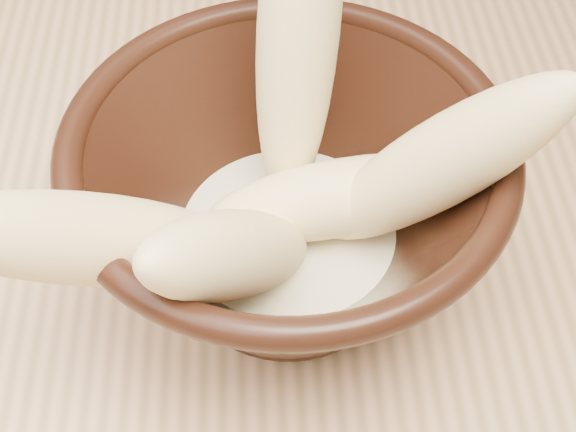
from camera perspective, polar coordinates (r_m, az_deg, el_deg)
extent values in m
cube|color=#E1AB7C|center=(0.52, -8.57, -2.96)|extent=(1.20, 0.80, 0.04)
cylinder|color=black|center=(0.47, 0.00, -4.10)|extent=(0.10, 0.10, 0.01)
cylinder|color=black|center=(0.45, 0.00, -2.45)|extent=(0.10, 0.10, 0.01)
torus|color=black|center=(0.39, 0.00, 5.11)|extent=(0.23, 0.23, 0.02)
cylinder|color=beige|center=(0.45, 0.00, -1.60)|extent=(0.13, 0.13, 0.02)
ellipsoid|color=#F4D490|center=(0.41, 0.75, 13.14)|extent=(0.07, 0.11, 0.21)
ellipsoid|color=#F4D490|center=(0.37, -12.55, -1.72)|extent=(0.16, 0.13, 0.16)
ellipsoid|color=#F4D490|center=(0.39, 10.38, 3.48)|extent=(0.14, 0.09, 0.16)
ellipsoid|color=#F4D490|center=(0.42, 3.89, 1.31)|extent=(0.15, 0.06, 0.05)
ellipsoid|color=#F4D490|center=(0.37, -3.92, -2.73)|extent=(0.11, 0.13, 0.14)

